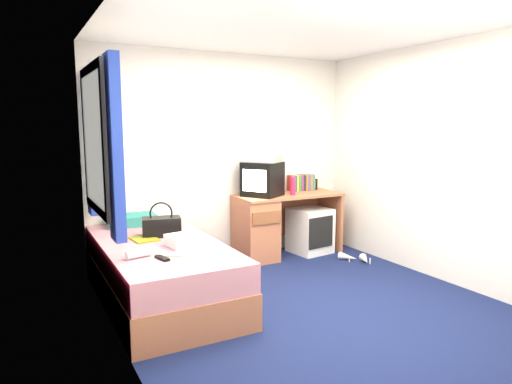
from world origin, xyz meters
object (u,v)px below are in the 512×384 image
desk (268,224)px  colour_swatch_fan (172,255)px  pink_water_bottle (293,187)px  magazine (144,239)px  storage_cube (310,230)px  picture_frame (313,184)px  handbag (161,226)px  water_bottle (138,253)px  pillow (132,220)px  aerosol_can (281,186)px  vcr (263,159)px  white_heels (356,258)px  towel (185,240)px  crt_tv (262,179)px  remote_control (162,258)px  bed (161,271)px

desk → colour_swatch_fan: (-1.57, -1.21, 0.14)m
pink_water_bottle → magazine: pink_water_bottle is taller
storage_cube → magazine: bearing=-173.8°
colour_swatch_fan → picture_frame: bearing=30.6°
picture_frame → handbag: size_ratio=0.36×
storage_cube → water_bottle: size_ratio=2.77×
pillow → aerosol_can: aerosol_can is taller
desk → handbag: handbag is taller
handbag → magazine: 0.21m
pink_water_bottle → picture_frame: bearing=29.6°
storage_cube → pink_water_bottle: pink_water_bottle is taller
picture_frame → pink_water_bottle: bearing=-169.2°
pillow → picture_frame: (2.36, 0.08, 0.23)m
vcr → picture_frame: bearing=64.3°
pink_water_bottle → desk: bearing=158.1°
pillow → pink_water_bottle: pink_water_bottle is taller
desk → vcr: 0.79m
handbag → white_heels: 2.34m
towel → picture_frame: bearing=27.7°
picture_frame → magazine: bearing=178.6°
pink_water_bottle → towel: 1.86m
handbag → storage_cube: bearing=25.4°
handbag → crt_tv: bearing=33.4°
magazine → remote_control: bearing=-93.0°
water_bottle → white_heels: water_bottle is taller
vcr → pink_water_bottle: size_ratio=1.97×
pillow → white_heels: 2.57m
aerosol_can → towel: 1.82m
aerosol_can → pillow: bearing=176.4°
pink_water_bottle → magazine: (-1.91, -0.47, -0.31)m
storage_cube → towel: 2.15m
bed → magazine: size_ratio=7.14×
vcr → magazine: bearing=-106.4°
crt_tv → remote_control: size_ratio=3.35×
bed → picture_frame: 2.54m
picture_frame → white_heels: size_ratio=0.34×
pillow → white_heels: size_ratio=1.17×
magazine → handbag: bearing=19.8°
pink_water_bottle → remote_control: bearing=-149.3°
towel → bed: bearing=127.3°
vcr → remote_control: vcr is taller
bed → aerosol_can: (1.70, 0.72, 0.58)m
picture_frame → magazine: 2.54m
bed → colour_swatch_fan: size_ratio=9.09×
water_bottle → colour_swatch_fan: (0.25, -0.08, -0.03)m
vcr → white_heels: vcr is taller
handbag → remote_control: bearing=-93.6°
pillow → vcr: 1.63m
water_bottle → storage_cube: bearing=24.1°
storage_cube → pillow: bearing=168.8°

